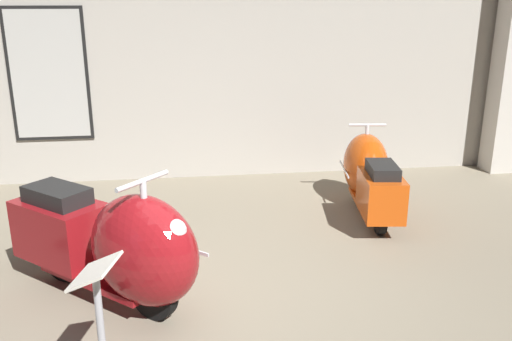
% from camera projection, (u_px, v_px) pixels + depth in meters
% --- Properties ---
extents(ground_plane, '(60.00, 60.00, 0.00)m').
position_uv_depth(ground_plane, '(226.00, 308.00, 4.33)').
color(ground_plane, gray).
extents(showroom_back_wall, '(18.00, 0.63, 3.93)m').
position_uv_depth(showroom_back_wall, '(212.00, 30.00, 7.04)').
color(showroom_back_wall, '#ADA89E').
rests_on(showroom_back_wall, ground).
extents(scooter_0, '(1.73, 1.61, 1.13)m').
position_uv_depth(scooter_0, '(117.00, 245.00, 4.24)').
color(scooter_0, black).
rests_on(scooter_0, ground).
extents(scooter_1, '(0.65, 1.63, 0.97)m').
position_uv_depth(scooter_1, '(370.00, 174.00, 6.18)').
color(scooter_1, black).
rests_on(scooter_1, ground).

